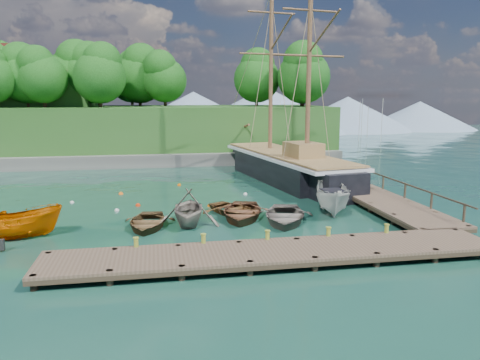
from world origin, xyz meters
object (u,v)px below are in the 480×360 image
object	(u,v)px
rowboat_2	(242,218)
cabin_boat_white	(332,213)
schooner	(287,169)
rowboat_0	(147,228)
rowboat_4	(234,214)
rowboat_1	(189,225)
rowboat_3	(284,222)
motorboat_orange	(16,239)

from	to	relation	value
rowboat_2	cabin_boat_white	size ratio (longest dim) A/B	0.91
cabin_boat_white	schooner	distance (m)	11.47
rowboat_0	rowboat_4	distance (m)	5.61
rowboat_0	rowboat_2	world-z (taller)	rowboat_2
rowboat_1	rowboat_3	bearing A→B (deg)	2.13
rowboat_3	cabin_boat_white	distance (m)	3.91
rowboat_0	rowboat_4	size ratio (longest dim) A/B	1.02
rowboat_0	motorboat_orange	distance (m)	6.63
rowboat_2	motorboat_orange	bearing A→B (deg)	-155.69
rowboat_1	rowboat_3	xyz separation A→B (m)	(5.49, -0.50, 0.00)
rowboat_3	rowboat_4	size ratio (longest dim) A/B	1.20
rowboat_1	motorboat_orange	xyz separation A→B (m)	(-8.88, -1.14, 0.00)
rowboat_2	rowboat_1	bearing A→B (deg)	-151.12
rowboat_3	motorboat_orange	size ratio (longest dim) A/B	1.06
rowboat_3	cabin_boat_white	bearing A→B (deg)	40.43
rowboat_0	cabin_boat_white	world-z (taller)	cabin_boat_white
cabin_boat_white	rowboat_1	bearing A→B (deg)	-156.09
schooner	rowboat_1	bearing A→B (deg)	-136.21
rowboat_0	rowboat_3	xyz separation A→B (m)	(7.81, -0.29, 0.00)
rowboat_1	rowboat_3	size ratio (longest dim) A/B	0.85
cabin_boat_white	schooner	world-z (taller)	schooner
rowboat_1	schooner	world-z (taller)	schooner
rowboat_3	motorboat_orange	xyz separation A→B (m)	(-14.38, -0.64, 0.00)
motorboat_orange	cabin_boat_white	world-z (taller)	cabin_boat_white
rowboat_2	motorboat_orange	size ratio (longest dim) A/B	1.06
motorboat_orange	cabin_boat_white	size ratio (longest dim) A/B	0.86
rowboat_3	cabin_boat_white	xyz separation A→B (m)	(3.57, 1.59, 0.00)
rowboat_0	rowboat_1	size ratio (longest dim) A/B	1.00
rowboat_4	motorboat_orange	size ratio (longest dim) A/B	0.88
rowboat_0	schooner	bearing A→B (deg)	54.68
rowboat_0	motorboat_orange	bearing A→B (deg)	-164.63
rowboat_3	cabin_boat_white	world-z (taller)	cabin_boat_white
rowboat_4	cabin_boat_white	xyz separation A→B (m)	(6.13, -0.69, 0.00)
rowboat_2	rowboat_3	xyz separation A→B (m)	(2.28, -1.27, 0.00)
schooner	cabin_boat_white	bearing A→B (deg)	-100.91
rowboat_0	rowboat_1	bearing A→B (deg)	12.30
rowboat_1	rowboat_4	xyz separation A→B (m)	(2.93, 1.78, 0.00)
cabin_boat_white	rowboat_0	bearing A→B (deg)	-156.46
rowboat_3	motorboat_orange	distance (m)	14.39
rowboat_4	schooner	bearing A→B (deg)	31.17
rowboat_3	schooner	world-z (taller)	schooner
rowboat_3	schooner	distance (m)	13.61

